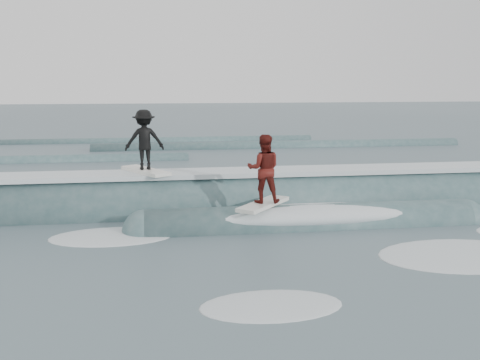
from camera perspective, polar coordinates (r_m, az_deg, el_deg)
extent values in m
plane|color=#3C4D58|center=(13.54, 1.33, -6.28)|extent=(160.00, 160.00, 0.00)
cylinder|color=#345457|center=(16.58, -0.49, -3.11)|extent=(19.78, 2.16, 2.16)
cylinder|color=#345457|center=(14.85, 7.58, -4.84)|extent=(9.00, 1.20, 1.20)
sphere|color=#345457|center=(14.33, -10.10, -5.49)|extent=(1.20, 1.20, 1.20)
sphere|color=#345457|center=(16.63, 22.72, -3.91)|extent=(1.20, 1.20, 1.20)
cube|color=silver|center=(16.35, -0.50, 0.81)|extent=(18.00, 1.30, 0.14)
ellipsoid|color=silver|center=(14.78, 7.61, -3.72)|extent=(7.60, 1.30, 0.60)
cube|color=white|center=(16.19, -10.06, 0.98)|extent=(1.53, 1.99, 0.10)
imported|color=black|center=(16.07, -10.17, 4.26)|extent=(1.20, 0.77, 1.77)
cube|color=silver|center=(14.39, 2.52, -2.58)|extent=(1.70, 1.89, 0.10)
imported|color=#52130F|center=(14.20, 2.55, 1.21)|extent=(0.97, 0.80, 1.83)
ellipsoid|color=silver|center=(13.30, 22.52, -7.43)|extent=(3.43, 2.34, 0.10)
ellipsoid|color=silver|center=(9.74, 3.35, -13.24)|extent=(2.67, 1.82, 0.10)
ellipsoid|color=silver|center=(14.09, -13.54, -5.90)|extent=(3.02, 2.06, 0.10)
cylinder|color=#345457|center=(31.79, 4.46, 3.48)|extent=(22.00, 0.80, 0.80)
cylinder|color=#345457|center=(35.02, -10.17, 4.01)|extent=(22.00, 0.60, 0.60)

